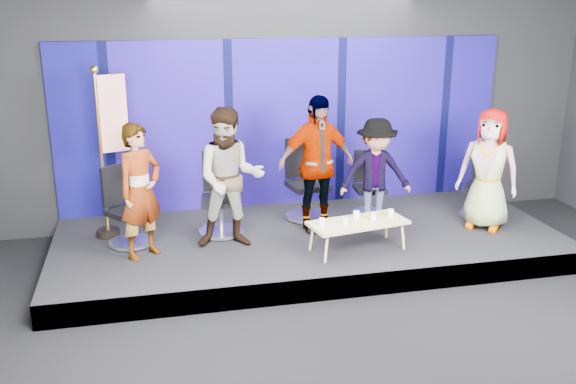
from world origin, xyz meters
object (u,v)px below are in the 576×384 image
object	(u,v)px
panelist_d	(376,173)
mug_e	(391,213)
mug_c	(356,215)
mug_d	(373,217)
chair_d	(369,194)
mug_a	(322,222)
flag_stand	(110,148)
panelist_b	(230,178)
panelist_e	(488,169)
chair_a	(127,219)
panelist_a	(140,191)
mug_b	(345,221)
chair_b	(221,207)
coffee_table	(358,224)
chair_e	(482,194)
chair_c	(306,192)
panelist_c	(316,164)

from	to	relation	value
panelist_d	mug_e	bearing A→B (deg)	-87.17
mug_c	mug_d	bearing A→B (deg)	-32.17
chair_d	mug_a	size ratio (longest dim) A/B	11.06
flag_stand	panelist_b	bearing A→B (deg)	-44.83
panelist_e	mug_a	distance (m)	2.63
mug_a	chair_a	bearing A→B (deg)	159.72
panelist_a	mug_b	bearing A→B (deg)	-50.11
panelist_a	mug_d	bearing A→B (deg)	-47.36
mug_b	mug_e	xyz separation A→B (m)	(0.69, 0.17, 0.00)
chair_a	chair_d	distance (m)	3.59
chair_b	flag_stand	distance (m)	1.70
chair_b	coffee_table	distance (m)	1.96
panelist_a	panelist_b	world-z (taller)	panelist_b
panelist_b	mug_b	world-z (taller)	panelist_b
panelist_b	chair_e	distance (m)	3.92
mug_e	flag_stand	size ratio (longest dim) A/B	0.04
chair_c	panelist_b	bearing A→B (deg)	-154.41
mug_b	mug_c	size ratio (longest dim) A/B	0.86
panelist_b	panelist_d	distance (m)	2.15
panelist_a	panelist_b	bearing A→B (deg)	-33.98
panelist_b	chair_e	xyz separation A→B (m)	(3.87, 0.35, -0.58)
chair_e	mug_c	xyz separation A→B (m)	(-2.25, -0.76, 0.09)
chair_d	mug_e	distance (m)	1.22
panelist_a	flag_stand	distance (m)	1.00
coffee_table	mug_c	world-z (taller)	mug_c
chair_b	chair_d	distance (m)	2.31
chair_a	chair_d	size ratio (longest dim) A/B	1.09
coffee_table	chair_b	bearing A→B (deg)	148.45
chair_a	panelist_c	distance (m)	2.69
panelist_b	mug_e	size ratio (longest dim) A/B	19.77
chair_a	panelist_e	xyz separation A→B (m)	(5.01, -0.47, 0.51)
chair_b	mug_c	distance (m)	1.92
coffee_table	mug_b	bearing A→B (deg)	-160.02
panelist_e	mug_c	world-z (taller)	panelist_e
mug_d	panelist_d	bearing A→B (deg)	68.69
chair_b	panelist_e	xyz separation A→B (m)	(3.74, -0.61, 0.49)
mug_a	mug_b	size ratio (longest dim) A/B	1.05
panelist_a	flag_stand	size ratio (longest dim) A/B	0.74
chair_c	chair_b	bearing A→B (deg)	-173.64
panelist_b	flag_stand	world-z (taller)	flag_stand
chair_c	mug_e	distance (m)	1.55
coffee_table	mug_e	xyz separation A→B (m)	(0.49, 0.10, 0.08)
mug_c	chair_c	bearing A→B (deg)	105.50
chair_b	mug_d	world-z (taller)	chair_b
mug_a	mug_d	bearing A→B (deg)	1.52
mug_d	chair_c	bearing A→B (deg)	111.28
mug_c	coffee_table	bearing A→B (deg)	-98.48
chair_d	mug_b	xyz separation A→B (m)	(-0.82, -1.38, 0.12)
chair_a	panelist_a	size ratio (longest dim) A/B	0.62
mug_a	mug_e	distance (m)	1.00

